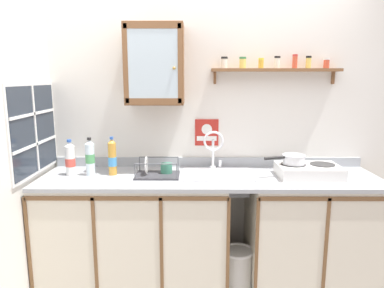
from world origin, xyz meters
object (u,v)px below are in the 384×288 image
hot_plate_stove (308,171)px  trash_bin (238,272)px  mug (166,169)px  bottle_opaque_white_2 (70,159)px  dish_rack (156,173)px  bottle_juice_amber_1 (112,158)px  sink (217,177)px  wall_cabinet (155,65)px  warning_sign (207,133)px  saucepan (293,159)px  bottle_water_clear_0 (90,158)px

hot_plate_stove → trash_bin: bearing=-169.4°
mug → bottle_opaque_white_2: bearing=-178.3°
hot_plate_stove → dish_rack: size_ratio=1.39×
bottle_opaque_white_2 → bottle_juice_amber_1: bearing=1.1°
bottle_juice_amber_1 → mug: bearing=2.2°
sink → hot_plate_stove: 0.71m
dish_rack → trash_bin: size_ratio=0.86×
trash_bin → bottle_juice_amber_1: bearing=171.5°
wall_cabinet → warning_sign: 0.71m
wall_cabinet → warning_sign: size_ratio=2.75×
sink → wall_cabinet: wall_cabinet is taller
wall_cabinet → warning_sign: wall_cabinet is taller
dish_rack → wall_cabinet: bearing=94.1°
wall_cabinet → trash_bin: 1.75m
saucepan → warning_sign: (-0.66, 0.30, 0.16)m
hot_plate_stove → sink: bearing=176.1°
mug → warning_sign: bearing=38.5°
warning_sign → saucepan: bearing=-24.5°
mug → trash_bin: bearing=-16.2°
bottle_water_clear_0 → saucepan: bearing=-0.4°
wall_cabinet → hot_plate_stove: bearing=-8.6°
hot_plate_stove → dish_rack: 1.18m
bottle_opaque_white_2 → wall_cabinet: (0.66, 0.14, 0.73)m
dish_rack → sink: bearing=4.6°
bottle_opaque_white_2 → dish_rack: (0.67, -0.03, -0.11)m
sink → saucepan: sink is taller
hot_plate_stove → saucepan: (-0.12, 0.02, 0.09)m
dish_rack → wall_cabinet: wall_cabinet is taller
hot_plate_stove → trash_bin: hot_plate_stove is taller
trash_bin → saucepan: bearing=16.3°
sink → hot_plate_stove: size_ratio=1.15×
bottle_juice_amber_1 → wall_cabinet: (0.33, 0.13, 0.72)m
saucepan → bottle_opaque_white_2: bottle_opaque_white_2 is taller
bottle_juice_amber_1 → dish_rack: bottle_juice_amber_1 is taller
bottle_opaque_white_2 → wall_cabinet: bearing=11.8°
dish_rack → mug: (0.08, 0.05, 0.02)m
hot_plate_stove → bottle_opaque_white_2: 1.85m
sink → bottle_water_clear_0: (-0.99, -0.01, 0.16)m
bottle_opaque_white_2 → warning_sign: (1.07, 0.28, 0.17)m
bottle_opaque_white_2 → sink: bearing=0.4°
bottle_water_clear_0 → mug: size_ratio=2.33×
sink → bottle_opaque_white_2: bearing=-179.6°
saucepan → wall_cabinet: wall_cabinet is taller
saucepan → mug: bearing=177.6°
sink → bottle_opaque_white_2: size_ratio=1.91×
sink → trash_bin: (0.16, -0.15, -0.73)m
hot_plate_stove → bottle_opaque_white_2: bearing=178.8°
trash_bin → warning_sign: bearing=119.2°
saucepan → mug: saucepan is taller
sink → hot_plate_stove: (0.70, -0.05, 0.07)m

